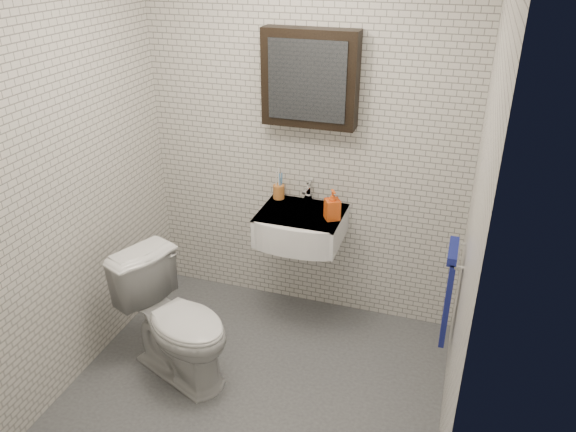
% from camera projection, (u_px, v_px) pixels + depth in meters
% --- Properties ---
extents(ground, '(2.20, 2.00, 0.01)m').
position_uv_depth(ground, '(256.00, 387.00, 3.45)').
color(ground, '#44474B').
rests_on(ground, ground).
extents(room_shell, '(2.22, 2.02, 2.51)m').
position_uv_depth(room_shell, '(248.00, 165.00, 2.79)').
color(room_shell, silver).
rests_on(room_shell, ground).
extents(washbasin, '(0.55, 0.50, 0.20)m').
position_uv_depth(washbasin, '(299.00, 228.00, 3.72)').
color(washbasin, white).
rests_on(washbasin, room_shell).
extents(faucet, '(0.06, 0.20, 0.15)m').
position_uv_depth(faucet, '(308.00, 194.00, 3.81)').
color(faucet, silver).
rests_on(faucet, washbasin).
extents(mirror_cabinet, '(0.60, 0.15, 0.60)m').
position_uv_depth(mirror_cabinet, '(310.00, 79.00, 3.46)').
color(mirror_cabinet, black).
rests_on(mirror_cabinet, room_shell).
extents(towel_rail, '(0.09, 0.30, 0.58)m').
position_uv_depth(towel_rail, '(449.00, 289.00, 3.13)').
color(towel_rail, silver).
rests_on(towel_rail, room_shell).
extents(toothbrush_cup, '(0.10, 0.10, 0.22)m').
position_uv_depth(toothbrush_cup, '(279.00, 191.00, 3.89)').
color(toothbrush_cup, '#C17030').
rests_on(toothbrush_cup, washbasin).
extents(soap_bottle, '(0.13, 0.13, 0.20)m').
position_uv_depth(soap_bottle, '(332.00, 205.00, 3.58)').
color(soap_bottle, '#E74A18').
rests_on(soap_bottle, washbasin).
extents(toilet, '(0.87, 0.69, 0.78)m').
position_uv_depth(toilet, '(177.00, 321.00, 3.41)').
color(toilet, white).
rests_on(toilet, ground).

